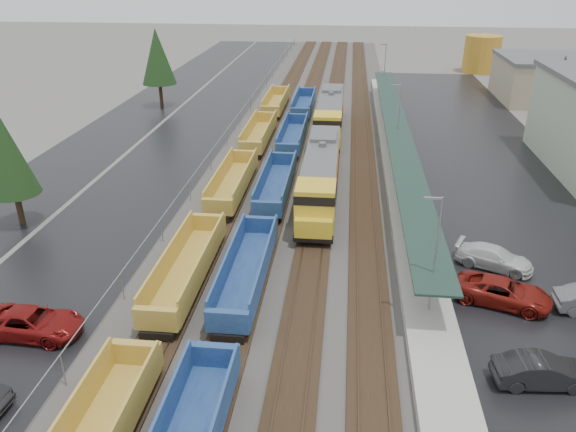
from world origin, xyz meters
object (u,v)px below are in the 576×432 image
object	(u,v)px
well_string_blue	(264,221)
locomotive_trail	(330,115)
well_string_yellow	(214,219)
storage_tank	(482,54)
locomotive_lead	(320,177)
parked_car_east_c	(494,258)
parked_car_west_c	(32,323)
parked_car_east_a	(542,372)
parked_car_east_b	(503,292)

from	to	relation	value
well_string_blue	locomotive_trail	bearing A→B (deg)	81.85
well_string_yellow	storage_tank	distance (m)	80.42
locomotive_lead	well_string_blue	size ratio (longest dim) A/B	0.22
well_string_blue	parked_car_east_c	bearing A→B (deg)	-11.49
storage_tank	parked_car_west_c	world-z (taller)	storage_tank
well_string_yellow	parked_car_east_a	xyz separation A→B (m)	(20.53, -15.39, -0.35)
well_string_yellow	parked_car_east_c	bearing A→B (deg)	-9.25
parked_car_west_c	parked_car_east_b	bearing A→B (deg)	-75.34
locomotive_trail	parked_car_east_c	bearing A→B (deg)	-67.79
well_string_yellow	well_string_blue	xyz separation A→B (m)	(4.00, 0.03, -0.01)
locomotive_lead	parked_car_east_c	world-z (taller)	locomotive_lead
locomotive_lead	parked_car_east_b	xyz separation A→B (m)	(12.35, -14.91, -1.60)
storage_tank	well_string_yellow	bearing A→B (deg)	-115.58
locomotive_trail	parked_car_east_b	xyz separation A→B (m)	(12.35, -35.91, -1.60)
well_string_yellow	locomotive_trail	bearing A→B (deg)	74.03
well_string_blue	parked_car_east_c	size ratio (longest dim) A/B	16.97
parked_car_east_b	parked_car_east_c	distance (m)	4.59
locomotive_trail	well_string_yellow	xyz separation A→B (m)	(-8.00, -27.95, -1.27)
well_string_yellow	storage_tank	size ratio (longest dim) A/B	13.61
locomotive_trail	well_string_blue	size ratio (longest dim) A/B	0.22
parked_car_west_c	parked_car_east_a	size ratio (longest dim) A/B	1.20
storage_tank	parked_car_east_c	xyz separation A→B (m)	(-13.92, -75.90, -2.58)
parked_car_east_c	storage_tank	bearing A→B (deg)	13.40
parked_car_west_c	parked_car_east_c	world-z (taller)	parked_car_west_c
locomotive_lead	well_string_blue	world-z (taller)	locomotive_lead
parked_car_east_a	well_string_blue	bearing A→B (deg)	42.26
storage_tank	parked_car_east_a	size ratio (longest dim) A/B	1.37
storage_tank	parked_car_east_a	world-z (taller)	storage_tank
locomotive_lead	storage_tank	bearing A→B (deg)	67.83
locomotive_lead	storage_tank	size ratio (longest dim) A/B	2.99
well_string_yellow	parked_car_east_a	bearing A→B (deg)	-36.86
storage_tank	parked_car_east_a	distance (m)	89.08
well_string_blue	parked_car_east_a	distance (m)	22.61
well_string_blue	parked_car_east_c	xyz separation A→B (m)	(16.79, -3.41, -0.37)
locomotive_trail	locomotive_lead	bearing A→B (deg)	-90.00
locomotive_trail	well_string_yellow	distance (m)	29.10
locomotive_lead	locomotive_trail	bearing A→B (deg)	90.00
parked_car_east_b	storage_tank	bearing A→B (deg)	8.99
locomotive_trail	parked_car_east_b	bearing A→B (deg)	-71.03
locomotive_trail	parked_car_east_b	size ratio (longest dim) A/B	3.43
locomotive_lead	parked_car_east_c	bearing A→B (deg)	-38.94
locomotive_lead	parked_car_east_b	world-z (taller)	locomotive_lead
well_string_yellow	parked_car_east_a	size ratio (longest dim) A/B	18.69
locomotive_trail	storage_tank	world-z (taller)	storage_tank
storage_tank	parked_car_west_c	xyz separation A→B (m)	(-42.08, -86.74, -2.54)
parked_car_west_c	parked_car_east_b	world-z (taller)	same
parked_car_east_c	locomotive_trail	bearing A→B (deg)	46.00
well_string_blue	parked_car_east_a	world-z (taller)	well_string_blue
locomotive_lead	storage_tank	distance (m)	70.80
locomotive_trail	parked_car_west_c	bearing A→B (deg)	-110.01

